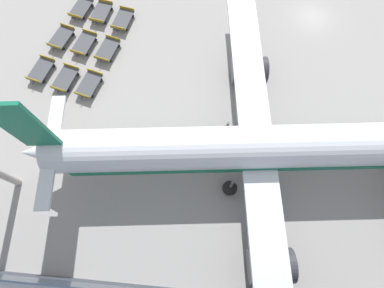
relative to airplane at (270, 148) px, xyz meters
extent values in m
plane|color=gray|center=(-18.35, 5.89, -3.52)|extent=(500.00, 500.00, 0.00)
cylinder|color=silver|center=(-0.07, 0.58, 0.26)|extent=(8.01, 38.66, 3.65)
cone|color=silver|center=(2.13, -18.54, 0.26)|extent=(3.94, 4.74, 3.46)
cube|color=#146B4C|center=(2.05, -17.86, 5.27)|extent=(0.59, 2.75, 6.36)
cube|color=silver|center=(2.06, -17.96, 0.81)|extent=(9.96, 2.28, 0.24)
cube|color=silver|center=(0.11, -0.95, -0.56)|extent=(35.44, 6.91, 0.44)
cylinder|color=#333338|center=(9.25, 0.50, -2.09)|extent=(3.09, 3.80, 2.71)
cylinder|color=#333338|center=(-9.12, -1.60, -2.09)|extent=(3.09, 3.80, 2.71)
cube|color=#146B4C|center=(-0.07, 0.58, -0.38)|extent=(7.64, 34.85, 0.66)
cylinder|color=#56565B|center=(3.08, -2.93, -1.75)|extent=(0.24, 0.24, 2.20)
sphere|color=black|center=(3.08, -2.93, -2.85)|extent=(1.35, 1.35, 1.35)
cylinder|color=#56565B|center=(-2.33, -3.55, -1.75)|extent=(0.24, 0.24, 2.20)
sphere|color=black|center=(-2.33, -3.55, -2.85)|extent=(1.35, 1.35, 1.35)
cube|color=#424449|center=(-16.71, -21.07, -2.97)|extent=(3.38, 2.49, 0.10)
cube|color=olive|center=(-15.28, -21.45, -2.76)|extent=(0.54, 1.72, 0.32)
cube|color=#333338|center=(-14.91, -21.55, -3.09)|extent=(0.69, 0.24, 0.06)
sphere|color=black|center=(-15.88, -22.07, -3.34)|extent=(0.36, 0.36, 0.36)
sphere|color=black|center=(-15.49, -20.62, -3.34)|extent=(0.36, 0.36, 0.36)
sphere|color=black|center=(-17.92, -21.51, -3.34)|extent=(0.36, 0.36, 0.36)
sphere|color=black|center=(-17.53, -20.07, -3.34)|extent=(0.36, 0.36, 0.36)
cube|color=#424449|center=(-12.31, -22.32, -2.97)|extent=(3.41, 2.57, 0.10)
cube|color=olive|center=(-10.90, -22.75, -2.76)|extent=(0.59, 1.71, 0.32)
cube|color=olive|center=(-13.72, -21.89, -2.76)|extent=(0.59, 1.71, 0.32)
cube|color=#333338|center=(-10.53, -22.86, -3.09)|extent=(0.69, 0.26, 0.06)
sphere|color=black|center=(-11.51, -23.35, -3.34)|extent=(0.36, 0.36, 0.36)
sphere|color=black|center=(-11.08, -21.91, -3.34)|extent=(0.36, 0.36, 0.36)
sphere|color=black|center=(-13.54, -22.73, -3.34)|extent=(0.36, 0.36, 0.36)
sphere|color=black|center=(-13.11, -21.30, -3.34)|extent=(0.36, 0.36, 0.36)
cube|color=#424449|center=(-7.90, -23.39, -2.97)|extent=(3.38, 2.48, 0.10)
cube|color=olive|center=(-6.47, -23.77, -2.76)|extent=(0.53, 1.73, 0.32)
cube|color=olive|center=(-9.33, -23.02, -2.76)|extent=(0.53, 1.73, 0.32)
cube|color=#333338|center=(-6.10, -23.87, -3.09)|extent=(0.69, 0.24, 0.06)
sphere|color=black|center=(-7.07, -24.39, -3.34)|extent=(0.36, 0.36, 0.36)
sphere|color=black|center=(-6.68, -22.94, -3.34)|extent=(0.36, 0.36, 0.36)
sphere|color=black|center=(-9.12, -23.85, -3.34)|extent=(0.36, 0.36, 0.36)
sphere|color=black|center=(-8.73, -22.40, -3.34)|extent=(0.36, 0.36, 0.36)
cube|color=#424449|center=(-16.30, -18.61, -2.97)|extent=(3.29, 2.27, 0.10)
cube|color=olive|center=(-14.85, -18.87, -2.76)|extent=(0.39, 1.75, 0.32)
cube|color=olive|center=(-17.75, -18.35, -2.76)|extent=(0.39, 1.75, 0.32)
cube|color=#333338|center=(-14.46, -18.94, -3.09)|extent=(0.70, 0.18, 0.06)
sphere|color=black|center=(-15.39, -19.54, -3.34)|extent=(0.36, 0.36, 0.36)
sphere|color=black|center=(-15.12, -18.06, -3.34)|extent=(0.36, 0.36, 0.36)
sphere|color=black|center=(-17.47, -19.16, -3.34)|extent=(0.36, 0.36, 0.36)
sphere|color=black|center=(-17.21, -17.69, -3.34)|extent=(0.36, 0.36, 0.36)
cube|color=#424449|center=(-11.73, -19.61, -2.97)|extent=(3.38, 2.48, 0.10)
cube|color=olive|center=(-10.30, -19.99, -2.76)|extent=(0.53, 1.73, 0.32)
cube|color=olive|center=(-13.16, -19.24, -2.76)|extent=(0.53, 1.73, 0.32)
cube|color=#333338|center=(-9.93, -20.08, -3.09)|extent=(0.69, 0.24, 0.06)
sphere|color=black|center=(-10.90, -20.61, -3.34)|extent=(0.36, 0.36, 0.36)
sphere|color=black|center=(-10.51, -19.16, -3.34)|extent=(0.36, 0.36, 0.36)
sphere|color=black|center=(-12.95, -20.07, -3.34)|extent=(0.36, 0.36, 0.36)
sphere|color=black|center=(-12.56, -18.62, -3.34)|extent=(0.36, 0.36, 0.36)
cube|color=#424449|center=(-7.08, -20.57, -2.97)|extent=(3.37, 2.47, 0.10)
cube|color=olive|center=(-5.65, -20.94, -2.76)|extent=(0.52, 1.73, 0.32)
cube|color=olive|center=(-8.50, -20.20, -2.76)|extent=(0.52, 1.73, 0.32)
cube|color=#333338|center=(-5.27, -21.04, -3.09)|extent=(0.69, 0.23, 0.06)
sphere|color=black|center=(-6.24, -21.57, -3.34)|extent=(0.36, 0.36, 0.36)
sphere|color=black|center=(-5.86, -20.12, -3.34)|extent=(0.36, 0.36, 0.36)
sphere|color=black|center=(-8.29, -21.03, -3.34)|extent=(0.36, 0.36, 0.36)
sphere|color=black|center=(-7.92, -19.58, -3.34)|extent=(0.36, 0.36, 0.36)
cube|color=#424449|center=(-15.45, -15.96, -2.97)|extent=(3.31, 2.31, 0.10)
cube|color=olive|center=(-14.01, -16.24, -2.76)|extent=(0.42, 1.75, 0.32)
cube|color=olive|center=(-16.90, -15.67, -2.76)|extent=(0.42, 1.75, 0.32)
cube|color=#333338|center=(-13.62, -16.32, -3.09)|extent=(0.70, 0.19, 0.06)
sphere|color=black|center=(-14.56, -16.90, -3.34)|extent=(0.36, 0.36, 0.36)
sphere|color=black|center=(-14.27, -15.43, -3.34)|extent=(0.36, 0.36, 0.36)
sphere|color=black|center=(-16.64, -16.49, -3.34)|extent=(0.36, 0.36, 0.36)
sphere|color=black|center=(-16.35, -15.02, -3.34)|extent=(0.36, 0.36, 0.36)
cube|color=#424449|center=(-11.16, -16.88, -2.97)|extent=(3.38, 2.48, 0.10)
cube|color=olive|center=(-9.73, -17.25, -2.76)|extent=(0.53, 1.73, 0.32)
cube|color=olive|center=(-12.58, -16.50, -2.76)|extent=(0.53, 1.73, 0.32)
cube|color=#333338|center=(-9.35, -17.35, -3.09)|extent=(0.69, 0.24, 0.06)
sphere|color=black|center=(-10.32, -17.87, -3.34)|extent=(0.36, 0.36, 0.36)
sphere|color=black|center=(-9.94, -16.42, -3.34)|extent=(0.36, 0.36, 0.36)
sphere|color=black|center=(-12.37, -17.33, -3.34)|extent=(0.36, 0.36, 0.36)
sphere|color=black|center=(-11.99, -15.88, -3.34)|extent=(0.36, 0.36, 0.36)
cube|color=#424449|center=(-6.59, -17.94, -2.97)|extent=(3.38, 2.49, 0.10)
cube|color=olive|center=(-5.17, -18.32, -2.76)|extent=(0.53, 1.72, 0.32)
cube|color=olive|center=(-8.01, -17.56, -2.76)|extent=(0.53, 1.72, 0.32)
cube|color=#333338|center=(-4.79, -18.42, -3.09)|extent=(0.69, 0.24, 0.06)
sphere|color=black|center=(-5.76, -18.94, -3.34)|extent=(0.36, 0.36, 0.36)
sphere|color=black|center=(-5.37, -17.49, -3.34)|extent=(0.36, 0.36, 0.36)
sphere|color=black|center=(-7.81, -18.39, -3.34)|extent=(0.36, 0.36, 0.36)
sphere|color=black|center=(-7.42, -16.94, -3.34)|extent=(0.36, 0.36, 0.36)
cube|color=yellow|center=(-0.84, -9.04, -3.52)|extent=(2.86, 22.40, 0.01)
camera|label=1|loc=(9.42, -5.78, 23.64)|focal=28.00mm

